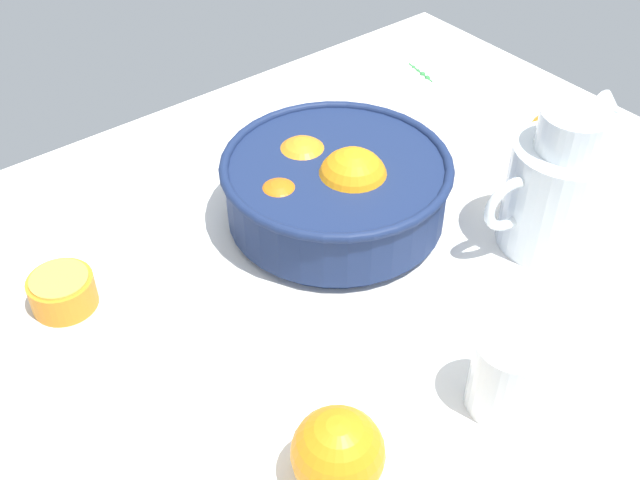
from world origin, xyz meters
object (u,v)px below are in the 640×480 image
object	(u,v)px
orange_half_0	(62,291)
loose_orange_1	(338,453)
juice_glass	(507,378)
loose_orange_0	(555,138)
fruit_bowl	(334,187)
juice_pitcher	(557,195)
cutting_board	(100,355)

from	to	relation	value
orange_half_0	loose_orange_1	bearing A→B (deg)	-72.97
juice_glass	orange_half_0	world-z (taller)	juice_glass
loose_orange_0	fruit_bowl	bearing A→B (deg)	164.41
juice_glass	juice_pitcher	bearing A→B (deg)	29.93
loose_orange_0	loose_orange_1	world-z (taller)	loose_orange_1
juice_pitcher	loose_orange_1	size ratio (longest dim) A/B	2.24
fruit_bowl	loose_orange_1	size ratio (longest dim) A/B	3.36
fruit_bowl	cutting_board	xyz separation A→B (cm)	(-33.58, -3.00, -4.16)
fruit_bowl	cutting_board	distance (cm)	33.97
loose_orange_0	cutting_board	bearing A→B (deg)	174.89
juice_pitcher	loose_orange_1	xyz separation A→B (cm)	(-41.19, -9.85, -2.77)
orange_half_0	juice_pitcher	bearing A→B (deg)	-25.03
fruit_bowl	orange_half_0	xyz separation A→B (cm)	(-33.46, 4.91, -1.16)
cutting_board	loose_orange_0	world-z (taller)	loose_orange_0
cutting_board	loose_orange_0	size ratio (longest dim) A/B	4.25
juice_glass	cutting_board	world-z (taller)	juice_glass
fruit_bowl	juice_pitcher	bearing A→B (deg)	-46.62
juice_glass	loose_orange_0	world-z (taller)	juice_glass
cutting_board	orange_half_0	size ratio (longest dim) A/B	4.80
juice_pitcher	cutting_board	bearing A→B (deg)	162.63
juice_pitcher	cutting_board	xyz separation A→B (cm)	(-51.70, 16.17, -5.92)
fruit_bowl	loose_orange_0	distance (cm)	32.89
juice_glass	loose_orange_0	xyz separation A→B (cm)	(36.49, 23.56, 0.17)
loose_orange_1	fruit_bowl	bearing A→B (deg)	51.51
fruit_bowl	juice_pitcher	xyz separation A→B (cm)	(18.12, -19.17, 1.76)
orange_half_0	loose_orange_1	xyz separation A→B (cm)	(10.39, -33.93, 0.15)
loose_orange_0	juice_pitcher	bearing A→B (deg)	-142.63
loose_orange_1	loose_orange_0	bearing A→B (deg)	20.25
cutting_board	juice_pitcher	bearing A→B (deg)	-17.37
fruit_bowl	loose_orange_1	xyz separation A→B (cm)	(-23.07, -29.02, -1.01)
juice_pitcher	juice_glass	bearing A→B (deg)	-150.07
loose_orange_0	loose_orange_1	xyz separation A→B (cm)	(-54.73, -20.19, 0.24)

